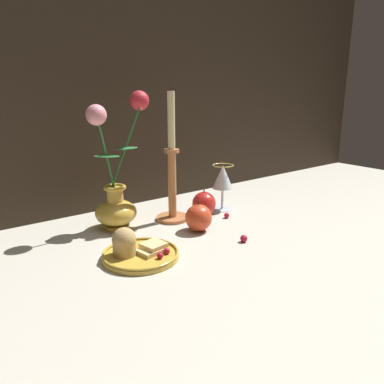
{
  "coord_description": "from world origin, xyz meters",
  "views": [
    {
      "loc": [
        -0.6,
        -0.75,
        0.37
      ],
      "look_at": [
        0.01,
        0.04,
        0.1
      ],
      "focal_mm": 35.0,
      "sensor_mm": 36.0,
      "label": 1
    }
  ],
  "objects_px": {
    "apple_beside_vase": "(198,218)",
    "plate_with_pastries": "(136,250)",
    "vase": "(117,188)",
    "wine_glass": "(223,179)",
    "apple_near_glass": "(204,204)",
    "candlestick": "(172,180)"
  },
  "relations": [
    {
      "from": "plate_with_pastries",
      "to": "candlestick",
      "type": "bearing_deg",
      "value": 37.93
    },
    {
      "from": "plate_with_pastries",
      "to": "wine_glass",
      "type": "relative_size",
      "value": 1.21
    },
    {
      "from": "wine_glass",
      "to": "apple_beside_vase",
      "type": "relative_size",
      "value": 1.7
    },
    {
      "from": "plate_with_pastries",
      "to": "candlestick",
      "type": "relative_size",
      "value": 0.47
    },
    {
      "from": "candlestick",
      "to": "apple_beside_vase",
      "type": "distance_m",
      "value": 0.15
    },
    {
      "from": "wine_glass",
      "to": "candlestick",
      "type": "height_order",
      "value": "candlestick"
    },
    {
      "from": "apple_beside_vase",
      "to": "candlestick",
      "type": "bearing_deg",
      "value": 91.16
    },
    {
      "from": "vase",
      "to": "apple_beside_vase",
      "type": "height_order",
      "value": "vase"
    },
    {
      "from": "apple_beside_vase",
      "to": "wine_glass",
      "type": "bearing_deg",
      "value": 29.56
    },
    {
      "from": "apple_beside_vase",
      "to": "plate_with_pastries",
      "type": "bearing_deg",
      "value": -167.1
    },
    {
      "from": "candlestick",
      "to": "apple_beside_vase",
      "type": "xyz_separation_m",
      "value": [
        0.0,
        -0.12,
        -0.09
      ]
    },
    {
      "from": "vase",
      "to": "plate_with_pastries",
      "type": "xyz_separation_m",
      "value": [
        -0.06,
        -0.21,
        -0.09
      ]
    },
    {
      "from": "plate_with_pastries",
      "to": "apple_beside_vase",
      "type": "height_order",
      "value": "apple_beside_vase"
    },
    {
      "from": "vase",
      "to": "wine_glass",
      "type": "xyz_separation_m",
      "value": [
        0.34,
        -0.06,
        -0.01
      ]
    },
    {
      "from": "plate_with_pastries",
      "to": "apple_near_glass",
      "type": "relative_size",
      "value": 2.08
    },
    {
      "from": "vase",
      "to": "wine_glass",
      "type": "distance_m",
      "value": 0.34
    },
    {
      "from": "plate_with_pastries",
      "to": "apple_beside_vase",
      "type": "distance_m",
      "value": 0.22
    },
    {
      "from": "wine_glass",
      "to": "vase",
      "type": "bearing_deg",
      "value": 170.77
    },
    {
      "from": "wine_glass",
      "to": "apple_near_glass",
      "type": "xyz_separation_m",
      "value": [
        -0.08,
        -0.01,
        -0.06
      ]
    },
    {
      "from": "plate_with_pastries",
      "to": "wine_glass",
      "type": "xyz_separation_m",
      "value": [
        0.4,
        0.15,
        0.08
      ]
    },
    {
      "from": "plate_with_pastries",
      "to": "apple_beside_vase",
      "type": "relative_size",
      "value": 2.06
    },
    {
      "from": "plate_with_pastries",
      "to": "wine_glass",
      "type": "distance_m",
      "value": 0.43
    }
  ]
}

